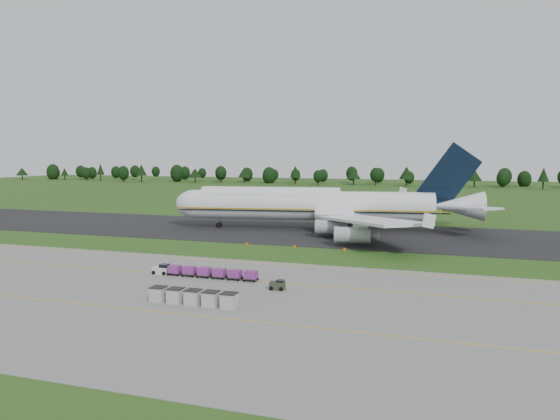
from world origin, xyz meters
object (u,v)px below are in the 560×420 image
(aircraft, at_px, (317,205))
(baggage_train, at_px, (202,272))
(utility_cart, at_px, (277,286))
(uld_row, at_px, (193,297))
(edge_markers, at_px, (294,247))

(aircraft, relative_size, baggage_train, 4.43)
(utility_cart, xyz_separation_m, uld_row, (-7.42, -10.17, 0.38))
(aircraft, bearing_deg, baggage_train, -93.20)
(utility_cart, bearing_deg, edge_markers, 102.90)
(uld_row, distance_m, edge_markers, 42.20)
(baggage_train, height_order, edge_markers, baggage_train)
(baggage_train, bearing_deg, aircraft, 86.80)
(uld_row, relative_size, edge_markers, 0.56)
(utility_cart, distance_m, edge_markers, 32.85)
(aircraft, bearing_deg, edge_markers, -84.49)
(baggage_train, bearing_deg, edge_markers, 78.75)
(uld_row, height_order, edge_markers, uld_row)
(aircraft, relative_size, utility_cart, 36.72)
(aircraft, bearing_deg, utility_cart, -80.43)
(baggage_train, height_order, uld_row, uld_row)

